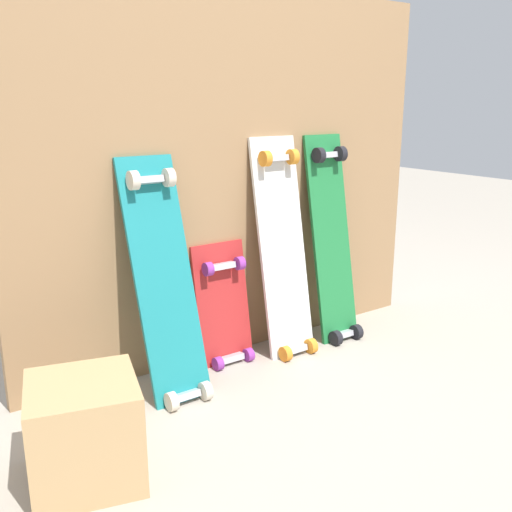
# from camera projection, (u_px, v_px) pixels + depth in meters

# --- Properties ---
(ground_plane) EXTENTS (12.00, 12.00, 0.00)m
(ground_plane) POSITION_uv_depth(u_px,v_px,m) (247.00, 352.00, 2.46)
(ground_plane) COLOR #A89E8E
(plywood_wall_panel) EXTENTS (1.89, 0.04, 1.46)m
(plywood_wall_panel) POSITION_uv_depth(u_px,v_px,m) (236.00, 178.00, 2.32)
(plywood_wall_panel) COLOR #99724C
(plywood_wall_panel) RESTS_ON ground
(skateboard_teal) EXTENTS (0.22, 0.33, 0.91)m
(skateboard_teal) POSITION_uv_depth(u_px,v_px,m) (166.00, 288.00, 2.05)
(skateboard_teal) COLOR #197A7F
(skateboard_teal) RESTS_ON ground
(skateboard_red) EXTENTS (0.24, 0.15, 0.56)m
(skateboard_red) POSITION_uv_depth(u_px,v_px,m) (224.00, 312.00, 2.33)
(skateboard_red) COLOR #B22626
(skateboard_red) RESTS_ON ground
(skateboard_white) EXTENTS (0.22, 0.24, 0.96)m
(skateboard_white) POSITION_uv_depth(u_px,v_px,m) (284.00, 255.00, 2.39)
(skateboard_white) COLOR silver
(skateboard_white) RESTS_ON ground
(skateboard_green) EXTENTS (0.20, 0.25, 0.96)m
(skateboard_green) POSITION_uv_depth(u_px,v_px,m) (333.00, 246.00, 2.54)
(skateboard_green) COLOR #1E7238
(skateboard_green) RESTS_ON ground
(wooden_crate) EXTENTS (0.36, 0.36, 0.29)m
(wooden_crate) POSITION_uv_depth(u_px,v_px,m) (85.00, 432.00, 1.60)
(wooden_crate) COLOR tan
(wooden_crate) RESTS_ON ground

